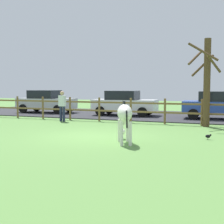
# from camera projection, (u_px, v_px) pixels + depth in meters

# --- Properties ---
(ground_plane) EXTENTS (60.00, 60.00, 0.00)m
(ground_plane) POSITION_uv_depth(u_px,v_px,m) (92.00, 136.00, 12.71)
(ground_plane) COLOR #5B8C42
(parking_asphalt) EXTENTS (28.00, 7.40, 0.05)m
(parking_asphalt) POSITION_uv_depth(u_px,v_px,m) (155.00, 115.00, 21.29)
(parking_asphalt) COLOR #2D2D33
(parking_asphalt) RESTS_ON ground_plane
(paddock_fence) EXTENTS (21.80, 0.11, 1.29)m
(paddock_fence) POSITION_uv_depth(u_px,v_px,m) (131.00, 109.00, 17.32)
(paddock_fence) COLOR brown
(paddock_fence) RESTS_ON ground_plane
(bare_tree) EXTENTS (1.48, 1.67, 4.12)m
(bare_tree) POSITION_uv_depth(u_px,v_px,m) (206.00, 80.00, 15.51)
(bare_tree) COLOR #513A23
(bare_tree) RESTS_ON ground_plane
(zebra) EXTENTS (1.08, 1.79, 1.41)m
(zebra) POSITION_uv_depth(u_px,v_px,m) (124.00, 116.00, 11.08)
(zebra) COLOR white
(zebra) RESTS_ON ground_plane
(crow_on_grass) EXTENTS (0.21, 0.10, 0.20)m
(crow_on_grass) POSITION_uv_depth(u_px,v_px,m) (208.00, 136.00, 11.88)
(crow_on_grass) COLOR black
(crow_on_grass) RESTS_ON ground_plane
(parked_car_white) EXTENTS (4.09, 2.07, 1.56)m
(parked_car_white) POSITION_uv_depth(u_px,v_px,m) (124.00, 103.00, 21.06)
(parked_car_white) COLOR white
(parked_car_white) RESTS_ON parking_asphalt
(parked_car_silver) EXTENTS (4.07, 2.02, 1.56)m
(parked_car_silver) POSITION_uv_depth(u_px,v_px,m) (46.00, 101.00, 23.26)
(parked_car_silver) COLOR #B7BABF
(parked_car_silver) RESTS_ON parking_asphalt
(parked_car_blue) EXTENTS (4.12, 2.12, 1.56)m
(parked_car_blue) POSITION_uv_depth(u_px,v_px,m) (218.00, 105.00, 18.75)
(parked_car_blue) COLOR #2D4CAD
(parked_car_blue) RESTS_ON parking_asphalt
(visitor_left_of_tree) EXTENTS (0.37, 0.24, 1.64)m
(visitor_left_of_tree) POSITION_uv_depth(u_px,v_px,m) (62.00, 105.00, 17.89)
(visitor_left_of_tree) COLOR #232847
(visitor_left_of_tree) RESTS_ON ground_plane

